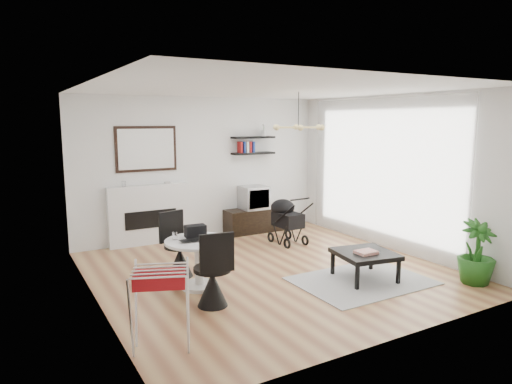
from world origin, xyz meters
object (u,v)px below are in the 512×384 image
fireplace (149,207)px  tv_console (256,220)px  potted_plant (477,252)px  dining_table (199,256)px  drying_rack (161,308)px  stroller (286,222)px  coffee_table (365,255)px  crt_tv (254,197)px

fireplace → tv_console: fireplace is taller
potted_plant → dining_table: bearing=152.8°
fireplace → drying_rack: fireplace is taller
stroller → coffee_table: size_ratio=1.02×
fireplace → stroller: size_ratio=2.38×
tv_console → fireplace: bearing=175.8°
fireplace → dining_table: 2.54m
crt_tv → coffee_table: size_ratio=0.60×
drying_rack → crt_tv: bearing=71.7°
crt_tv → potted_plant: crt_tv is taller
drying_rack → potted_plant: potted_plant is taller
coffee_table → tv_console: bearing=89.0°
dining_table → coffee_table: (2.18, -0.87, -0.08)m
drying_rack → coffee_table: (3.17, 0.53, -0.08)m
tv_console → stroller: 1.04m
fireplace → stroller: (2.22, -1.18, -0.30)m
stroller → coffee_table: bearing=-95.8°
crt_tv → potted_plant: 4.31m
tv_console → drying_rack: (-3.23, -3.78, 0.20)m
stroller → coffee_table: 2.22m
fireplace → drying_rack: 4.09m
coffee_table → stroller: bearing=86.8°
stroller → coffee_table: (-0.13, -2.22, -0.03)m
drying_rack → potted_plant: 4.42m
coffee_table → potted_plant: potted_plant is taller
fireplace → potted_plant: bearing=-52.2°
tv_console → stroller: (0.07, -1.02, 0.15)m
coffee_table → potted_plant: (1.23, -0.89, 0.09)m
dining_table → stroller: stroller is taller
crt_tv → coffee_table: crt_tv is taller
fireplace → tv_console: size_ratio=1.68×
fireplace → potted_plant: 5.43m
stroller → coffee_table: stroller is taller
stroller → fireplace: bearing=149.3°
fireplace → coffee_table: 4.01m
dining_table → drying_rack: (-0.99, -1.40, 0.00)m
stroller → potted_plant: size_ratio=1.01×
fireplace → drying_rack: size_ratio=2.56×
dining_table → potted_plant: (3.41, -1.76, 0.01)m
tv_console → coffee_table: (-0.06, -3.25, 0.12)m
dining_table → coffee_table: dining_table is taller
crt_tv → potted_plant: size_ratio=0.59×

